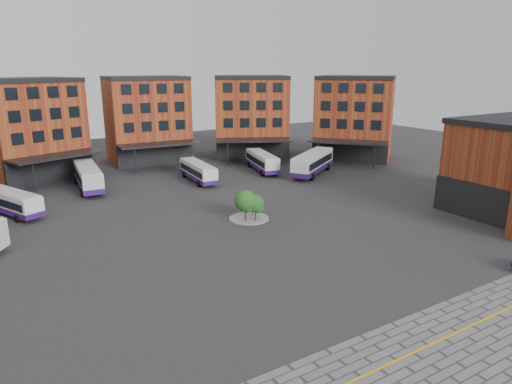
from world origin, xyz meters
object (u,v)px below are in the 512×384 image
bus_d (198,171)px  tree_island (250,204)px  bus_f (313,163)px  bus_c (88,177)px  bus_b (11,202)px  bus_e (262,161)px

bus_d → tree_island: bearing=-93.8°
bus_f → bus_c: bearing=-138.5°
bus_c → bus_b: bearing=-139.6°
bus_c → bus_e: bearing=-1.1°
bus_b → bus_e: 36.25m
bus_b → bus_c: size_ratio=0.86×
tree_island → bus_c: size_ratio=0.38×
tree_island → bus_c: 25.73m
tree_island → bus_c: bearing=118.0°
bus_d → bus_b: bearing=-168.8°
bus_c → tree_island: bearing=-56.9°
tree_island → bus_f: size_ratio=0.38×
bus_c → bus_d: 15.04m
bus_c → bus_d: size_ratio=1.17×
bus_f → tree_island: bearing=-87.4°
bus_b → bus_c: 12.12m
bus_c → bus_f: bearing=-10.6°
tree_island → bus_b: bearing=144.4°
bus_f → bus_e: bearing=-170.5°
bus_c → bus_f: (31.59, -8.89, 0.10)m
bus_b → bus_d: bus_b is taller
tree_island → bus_d: (2.47, 18.96, -0.40)m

